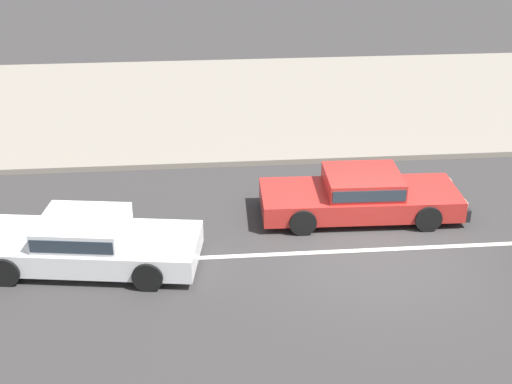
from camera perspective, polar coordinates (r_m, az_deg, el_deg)
name	(u,v)px	position (r m, az deg, el deg)	size (l,w,h in m)	color
ground_plane	(371,250)	(15.33, 9.18, -4.60)	(160.00, 160.00, 0.00)	#383535
lane_centre_stripe	(371,250)	(15.33, 9.19, -4.59)	(50.40, 0.14, 0.01)	silver
kerb_strip	(304,101)	(23.88, 3.86, 7.29)	(68.00, 10.00, 0.15)	gray
sedan_red_0	(361,194)	(16.45, 8.41, -0.20)	(4.64, 1.88, 1.06)	red
sedan_white_2	(85,242)	(14.78, -13.53, -3.89)	(4.81, 2.36, 1.06)	white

